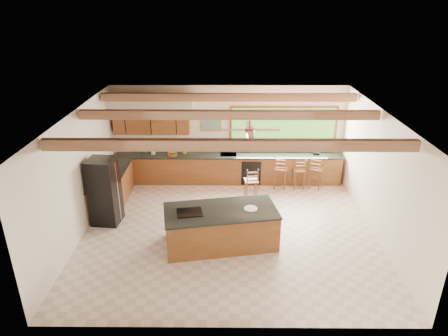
{
  "coord_description": "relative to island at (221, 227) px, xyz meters",
  "views": [
    {
      "loc": [
        -0.06,
        -8.66,
        5.41
      ],
      "look_at": [
        -0.12,
        0.8,
        1.36
      ],
      "focal_mm": 32.0,
      "sensor_mm": 36.0,
      "label": 1
    }
  ],
  "objects": [
    {
      "name": "bar_stool_c",
      "position": [
        2.86,
        2.99,
        0.17
      ],
      "size": [
        0.5,
        0.5,
        1.06
      ],
      "rotation": [
        0.0,
        0.0,
        -0.41
      ],
      "color": "brown",
      "rests_on": "ground"
    },
    {
      "name": "bar_stool_b",
      "position": [
        1.77,
        2.99,
        0.18
      ],
      "size": [
        0.45,
        0.45,
        1.07
      ],
      "rotation": [
        0.0,
        0.0,
        -0.18
      ],
      "color": "brown",
      "rests_on": "ground"
    },
    {
      "name": "bar_stool_d",
      "position": [
        2.34,
        3.0,
        0.13
      ],
      "size": [
        0.37,
        0.37,
        0.98
      ],
      "rotation": [
        0.0,
        0.0,
        0.05
      ],
      "color": "brown",
      "rests_on": "ground"
    },
    {
      "name": "counter_run",
      "position": [
        -0.63,
        3.12,
        0.01
      ],
      "size": [
        7.12,
        3.1,
        1.26
      ],
      "color": "brown",
      "rests_on": "ground"
    },
    {
      "name": "ground",
      "position": [
        0.19,
        0.6,
        -0.45
      ],
      "size": [
        7.2,
        7.2,
        0.0
      ],
      "primitive_type": "plane",
      "color": "beige",
      "rests_on": "ground"
    },
    {
      "name": "bar_stool_a",
      "position": [
        0.84,
        2.14,
        0.16
      ],
      "size": [
        0.42,
        0.42,
        1.04
      ],
      "rotation": [
        0.0,
        0.0,
        0.13
      ],
      "color": "brown",
      "rests_on": "ground"
    },
    {
      "name": "island",
      "position": [
        0.0,
        0.0,
        0.0
      ],
      "size": [
        2.77,
        1.65,
        0.92
      ],
      "rotation": [
        0.0,
        0.0,
        0.17
      ],
      "color": "brown",
      "rests_on": "ground"
    },
    {
      "name": "room_shell",
      "position": [
        0.02,
        1.25,
        1.76
      ],
      "size": [
        7.27,
        6.54,
        3.02
      ],
      "color": "white",
      "rests_on": "ground"
    },
    {
      "name": "refrigerator",
      "position": [
        -2.97,
        1.0,
        0.42
      ],
      "size": [
        0.75,
        0.73,
        1.75
      ],
      "rotation": [
        0.0,
        0.0,
        -0.1
      ],
      "color": "black",
      "rests_on": "ground"
    }
  ]
}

